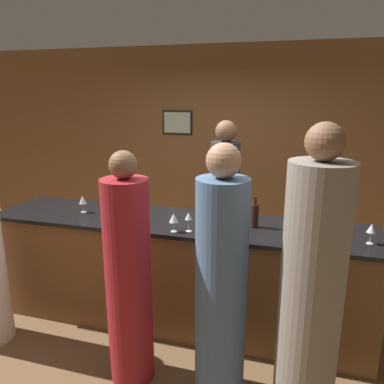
{
  "coord_description": "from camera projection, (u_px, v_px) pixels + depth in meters",
  "views": [
    {
      "loc": [
        1.02,
        -3.06,
        2.16
      ],
      "look_at": [
        0.12,
        0.1,
        1.29
      ],
      "focal_mm": 35.0,
      "sensor_mm": 36.0,
      "label": 1
    }
  ],
  "objects": [
    {
      "name": "bar_counter",
      "position": [
        177.0,
        272.0,
        3.54
      ],
      "size": [
        3.51,
        0.75,
        1.04
      ],
      "color": "brown",
      "rests_on": "ground_plane"
    },
    {
      "name": "wine_glass_2",
      "position": [
        189.0,
        217.0,
        3.09
      ],
      "size": [
        0.06,
        0.06,
        0.17
      ],
      "color": "silver",
      "rests_on": "bar_counter"
    },
    {
      "name": "wine_glass_3",
      "position": [
        228.0,
        221.0,
        3.06
      ],
      "size": [
        0.06,
        0.06,
        0.15
      ],
      "color": "silver",
      "rests_on": "bar_counter"
    },
    {
      "name": "guest_3",
      "position": [
        129.0,
        279.0,
        2.75
      ],
      "size": [
        0.34,
        0.34,
        1.78
      ],
      "color": "maroon",
      "rests_on": "ground_plane"
    },
    {
      "name": "wine_glass_4",
      "position": [
        83.0,
        200.0,
        3.6
      ],
      "size": [
        0.07,
        0.07,
        0.17
      ],
      "color": "silver",
      "rests_on": "bar_counter"
    },
    {
      "name": "wine_glass_0",
      "position": [
        372.0,
        229.0,
        2.84
      ],
      "size": [
        0.07,
        0.07,
        0.16
      ],
      "color": "silver",
      "rests_on": "bar_counter"
    },
    {
      "name": "guest_2",
      "position": [
        221.0,
        287.0,
        2.57
      ],
      "size": [
        0.36,
        0.36,
        1.86
      ],
      "color": "#4C6B93",
      "rests_on": "ground_plane"
    },
    {
      "name": "ground_plane",
      "position": [
        178.0,
        320.0,
        3.67
      ],
      "size": [
        14.0,
        14.0,
        0.0
      ],
      "primitive_type": "plane",
      "color": "brown"
    },
    {
      "name": "wine_bottle_1",
      "position": [
        207.0,
        211.0,
        3.28
      ],
      "size": [
        0.08,
        0.08,
        0.31
      ],
      "color": "black",
      "rests_on": "bar_counter"
    },
    {
      "name": "guest_0",
      "position": [
        311.0,
        298.0,
        2.3
      ],
      "size": [
        0.39,
        0.39,
        2.01
      ],
      "color": "gray",
      "rests_on": "ground_plane"
    },
    {
      "name": "wine_bottle_0",
      "position": [
        289.0,
        208.0,
        3.4
      ],
      "size": [
        0.08,
        0.08,
        0.3
      ],
      "color": "#19381E",
      "rests_on": "bar_counter"
    },
    {
      "name": "wine_glass_1",
      "position": [
        174.0,
        218.0,
        3.09
      ],
      "size": [
        0.08,
        0.08,
        0.16
      ],
      "color": "silver",
      "rests_on": "bar_counter"
    },
    {
      "name": "wine_bottle_2",
      "position": [
        255.0,
        215.0,
        3.2
      ],
      "size": [
        0.07,
        0.07,
        0.27
      ],
      "color": "black",
      "rests_on": "bar_counter"
    },
    {
      "name": "bartender",
      "position": [
        224.0,
        213.0,
        4.07
      ],
      "size": [
        0.31,
        0.31,
        1.89
      ],
      "rotation": [
        0.0,
        0.0,
        3.14
      ],
      "color": "#2D2D33",
      "rests_on": "ground_plane"
    },
    {
      "name": "back_wall",
      "position": [
        223.0,
        148.0,
        5.3
      ],
      "size": [
        8.0,
        0.08,
        2.8
      ],
      "color": "brown",
      "rests_on": "ground_plane"
    }
  ]
}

